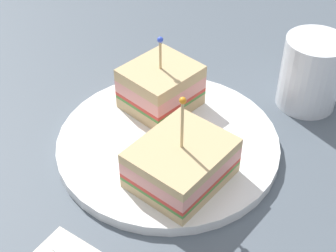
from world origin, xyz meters
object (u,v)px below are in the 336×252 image
object	(u,v)px
sandwich_half_front	(185,162)
sandwich_half_back	(161,87)
drink_glass	(310,77)
plate	(168,143)

from	to	relation	value
sandwich_half_front	sandwich_half_back	xyz separation A→B (cm)	(-12.73, 0.12, 0.45)
sandwich_half_back	drink_glass	size ratio (longest dim) A/B	1.18
sandwich_half_front	sandwich_half_back	world-z (taller)	sandwich_half_front
sandwich_half_front	drink_glass	size ratio (longest dim) A/B	1.38
plate	sandwich_half_back	xyz separation A→B (cm)	(-6.42, 0.51, 3.40)
drink_glass	sandwich_half_back	bearing A→B (deg)	-95.73
plate	drink_glass	world-z (taller)	drink_glass
sandwich_half_front	drink_glass	world-z (taller)	sandwich_half_front
sandwich_half_front	drink_glass	bearing A→B (deg)	120.19
plate	drink_glass	distance (cm)	19.90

